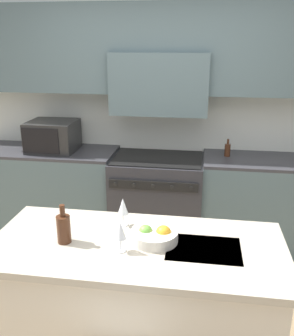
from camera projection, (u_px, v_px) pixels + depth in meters
The scene contains 10 objects.
back_cabinetry at pixel (161, 86), 3.86m from camera, with size 10.00×0.46×2.70m.
back_counter at pixel (157, 197), 4.00m from camera, with size 3.98×0.62×0.94m.
range_stove at pixel (157, 198), 3.99m from camera, with size 0.94×0.70×0.92m.
microwave at pixel (53, 136), 3.96m from camera, with size 0.49×0.44×0.32m.
kitchen_island at pixel (137, 303), 2.43m from camera, with size 1.81×0.81×0.89m.
wine_bottle at pixel (64, 228), 2.27m from camera, with size 0.08×0.08×0.25m.
wine_glass_near at pixel (120, 231), 2.16m from camera, with size 0.07×0.07×0.19m.
wine_glass_far at pixel (123, 207), 2.46m from camera, with size 0.07×0.07×0.19m.
fruit_bowl at pixel (155, 235), 2.30m from camera, with size 0.29×0.29×0.11m.
oil_bottle_on_counter at pixel (227, 150), 3.78m from camera, with size 0.06×0.06×0.18m.
Camera 1 is at (0.44, -2.02, 2.07)m, focal length 40.00 mm.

